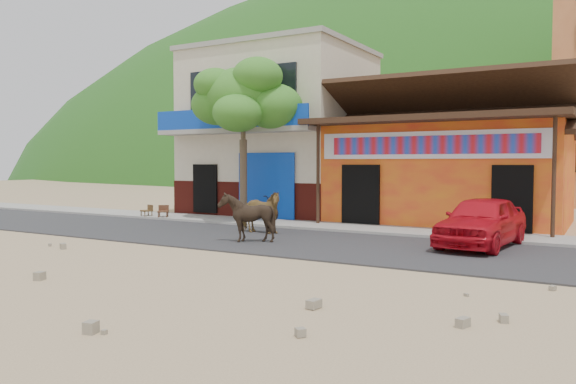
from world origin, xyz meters
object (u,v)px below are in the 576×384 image
Objects in this scene: cow_dark at (247,217)px; cafe_chair_left at (146,206)px; cafe_chair_right at (163,206)px; tree at (243,140)px; cow_tan at (260,212)px; red_car at (482,221)px; scooter at (260,208)px.

cow_dark reaches higher than cafe_chair_left.
cafe_chair_right is at bearing 18.83° from cafe_chair_left.
tree is at bearing -132.27° from cow_dark.
cow_tan is at bearing -145.92° from cow_dark.
cow_tan is at bearing 3.31° from cafe_chair_left.
cafe_chair_right is at bearing -171.89° from tree.
tree is 7.17× the size of cafe_chair_left.
cow_dark is (2.99, -4.17, -2.38)m from tree.
tree is 4.38m from cafe_chair_right.
cafe_chair_left is at bearing -104.31° from cow_dark.
cafe_chair_right reaches higher than cafe_chair_left.
cow_dark is at bearing -151.60° from red_car.
cow_tan is 0.87× the size of scooter.
tree is 5.13m from cafe_chair_left.
scooter is 2.19× the size of cafe_chair_left.
cafe_chair_left is at bearing 111.26° from scooter.
scooter is (0.60, 0.24, -2.52)m from tree.
cow_dark is at bearing -158.30° from cow_tan.
scooter reaches higher than cafe_chair_left.
tree is 2.60m from scooter.
cow_dark reaches higher than red_car.
cow_dark is 1.68× the size of cafe_chair_left.
cafe_chair_right is (-5.76, 1.85, -0.16)m from cow_tan.
cafe_chair_left is (-4.40, -0.50, -2.58)m from tree.
scooter is 2.11× the size of cafe_chair_right.
scooter is 4.18m from cafe_chair_right.
tree is 4.05m from cow_tan.
cow_tan is (2.25, -2.35, -2.41)m from tree.
tree is 3.76× the size of cow_tan.
cow_tan is 1.91× the size of cafe_chair_left.
tree reaches higher than cow_tan.
red_car is at bearing 124.59° from cow_dark.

